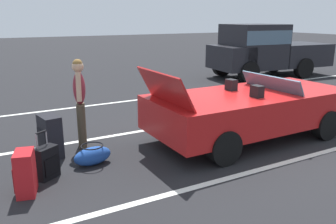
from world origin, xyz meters
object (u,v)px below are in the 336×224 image
object	(u,v)px
duffel_bag	(93,156)
parked_pickup_truck_near	(263,50)
suitcase_large_black	(50,136)
suitcase_medium_bright	(25,173)
suitcase_small_carryon	(47,162)
traveler_person	(80,98)
convertible_car	(258,108)

from	to	relation	value
duffel_bag	parked_pickup_truck_near	world-z (taller)	parked_pickup_truck_near
suitcase_large_black	suitcase_medium_bright	xyz separation A→B (m)	(-0.57, -1.22, -0.06)
suitcase_large_black	suitcase_medium_bright	distance (m)	1.35
suitcase_medium_bright	parked_pickup_truck_near	world-z (taller)	parked_pickup_truck_near
parked_pickup_truck_near	suitcase_large_black	bearing A→B (deg)	30.95
suitcase_large_black	suitcase_small_carryon	size ratio (longest dim) A/B	1.00
traveler_person	parked_pickup_truck_near	distance (m)	9.55
traveler_person	convertible_car	bearing A→B (deg)	-2.79
convertible_car	suitcase_small_carryon	bearing A→B (deg)	178.50
suitcase_medium_bright	traveler_person	size ratio (longest dim) A/B	0.38
traveler_person	parked_pickup_truck_near	bearing A→B (deg)	43.10
convertible_car	duffel_bag	world-z (taller)	convertible_car
traveler_person	parked_pickup_truck_near	size ratio (longest dim) A/B	0.32
convertible_car	duffel_bag	bearing A→B (deg)	175.67
suitcase_large_black	suitcase_medium_bright	size ratio (longest dim) A/B	1.19
convertible_car	suitcase_large_black	size ratio (longest dim) A/B	5.70
traveler_person	duffel_bag	bearing A→B (deg)	-78.99
convertible_car	parked_pickup_truck_near	size ratio (longest dim) A/B	0.82
suitcase_large_black	traveler_person	world-z (taller)	traveler_person
suitcase_small_carryon	parked_pickup_truck_near	size ratio (longest dim) A/B	0.14
suitcase_small_carryon	traveler_person	distance (m)	1.52
duffel_bag	traveler_person	bearing A→B (deg)	84.52
suitcase_large_black	duffel_bag	bearing A→B (deg)	117.12
suitcase_large_black	suitcase_small_carryon	bearing A→B (deg)	65.36
suitcase_small_carryon	duffel_bag	size ratio (longest dim) A/B	1.10
suitcase_large_black	parked_pickup_truck_near	size ratio (longest dim) A/B	0.14
duffel_bag	parked_pickup_truck_near	distance (m)	10.12
suitcase_small_carryon	parked_pickup_truck_near	world-z (taller)	parked_pickup_truck_near
duffel_bag	suitcase_large_black	bearing A→B (deg)	127.24
duffel_bag	convertible_car	bearing A→B (deg)	-3.82
suitcase_large_black	suitcase_small_carryon	distance (m)	0.89
suitcase_large_black	traveler_person	bearing A→B (deg)	-170.21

